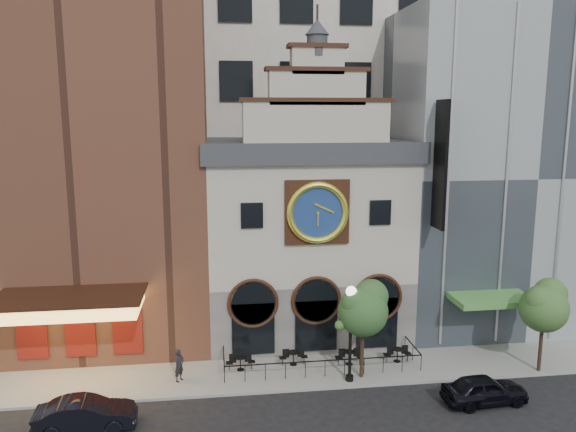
% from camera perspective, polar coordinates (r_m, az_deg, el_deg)
% --- Properties ---
extents(ground, '(120.00, 120.00, 0.00)m').
position_cam_1_polar(ground, '(30.06, 4.24, -17.22)').
color(ground, black).
rests_on(ground, ground).
extents(sidewalk, '(44.00, 5.00, 0.15)m').
position_cam_1_polar(sidewalk, '(32.22, 3.31, -15.07)').
color(sidewalk, gray).
rests_on(sidewalk, ground).
extents(clock_building, '(12.60, 8.78, 18.65)m').
position_cam_1_polar(clock_building, '(35.09, 1.79, -1.50)').
color(clock_building, '#605E5B').
rests_on(clock_building, ground).
extents(theater_building, '(14.00, 15.60, 25.00)m').
position_cam_1_polar(theater_building, '(36.79, -19.34, 7.77)').
color(theater_building, brown).
rests_on(theater_building, ground).
extents(retail_building, '(14.00, 14.40, 20.00)m').
position_cam_1_polar(retail_building, '(40.72, 19.71, 4.47)').
color(retail_building, gray).
rests_on(retail_building, ground).
extents(office_tower, '(20.00, 16.00, 40.00)m').
position_cam_1_polar(office_tower, '(46.79, -0.64, 17.86)').
color(office_tower, beige).
rests_on(office_tower, ground).
extents(cafe_railing, '(10.60, 2.60, 0.90)m').
position_cam_1_polar(cafe_railing, '(32.00, 3.32, -14.22)').
color(cafe_railing, black).
rests_on(cafe_railing, sidewalk).
extents(bistro_0, '(1.58, 0.68, 0.90)m').
position_cam_1_polar(bistro_0, '(31.59, -4.86, -14.56)').
color(bistro_0, black).
rests_on(bistro_0, sidewalk).
extents(bistro_1, '(1.58, 0.68, 0.90)m').
position_cam_1_polar(bistro_1, '(32.07, 0.55, -14.12)').
color(bistro_1, black).
rests_on(bistro_1, sidewalk).
extents(bistro_2, '(1.58, 0.68, 0.90)m').
position_cam_1_polar(bistro_2, '(32.29, 6.24, -14.00)').
color(bistro_2, black).
rests_on(bistro_2, sidewalk).
extents(bistro_3, '(1.58, 0.68, 0.90)m').
position_cam_1_polar(bistro_3, '(33.02, 11.05, -13.57)').
color(bistro_3, black).
rests_on(bistro_3, sidewalk).
extents(car_right, '(4.27, 1.96, 1.42)m').
position_cam_1_polar(car_right, '(30.05, 19.35, -16.31)').
color(car_right, black).
rests_on(car_right, ground).
extents(car_left, '(4.49, 1.81, 1.45)m').
position_cam_1_polar(car_left, '(27.95, -19.86, -18.44)').
color(car_left, black).
rests_on(car_left, ground).
extents(pedestrian, '(0.71, 0.76, 1.75)m').
position_cam_1_polar(pedestrian, '(30.70, -11.00, -14.65)').
color(pedestrian, black).
rests_on(pedestrian, sidewalk).
extents(lamppost, '(1.63, 0.72, 5.14)m').
position_cam_1_polar(lamppost, '(29.47, 6.38, -10.74)').
color(lamppost, black).
rests_on(lamppost, sidewalk).
extents(tree_left, '(2.72, 2.62, 5.24)m').
position_cam_1_polar(tree_left, '(29.77, 7.70, -9.18)').
color(tree_left, '#382619').
rests_on(tree_left, sidewalk).
extents(tree_right, '(2.64, 2.54, 5.09)m').
position_cam_1_polar(tree_right, '(33.19, 24.61, -8.18)').
color(tree_right, '#382619').
rests_on(tree_right, sidewalk).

